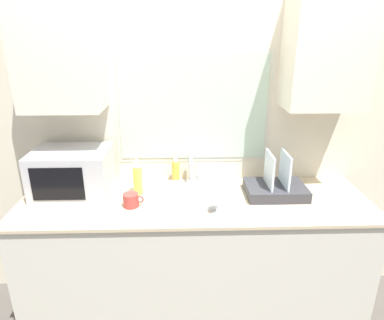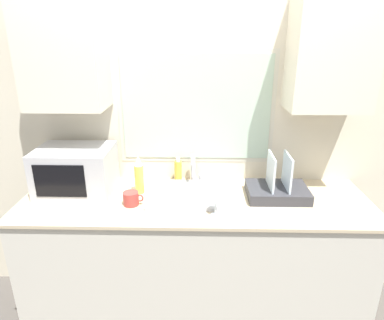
{
  "view_description": "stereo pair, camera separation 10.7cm",
  "coord_description": "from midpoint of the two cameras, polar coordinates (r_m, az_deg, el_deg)",
  "views": [
    {
      "loc": [
        -0.08,
        -1.63,
        1.91
      ],
      "look_at": [
        -0.02,
        0.3,
        1.19
      ],
      "focal_mm": 32.0,
      "sensor_mm": 36.0,
      "label": 1
    },
    {
      "loc": [
        0.03,
        -1.63,
        1.91
      ],
      "look_at": [
        -0.02,
        0.3,
        1.19
      ],
      "focal_mm": 32.0,
      "sensor_mm": 36.0,
      "label": 2
    }
  ],
  "objects": [
    {
      "name": "soap_bottle",
      "position": [
        2.41,
        -1.06,
        -1.89
      ],
      "size": [
        0.05,
        0.05,
        0.19
      ],
      "color": "gold",
      "rests_on": "countertop"
    },
    {
      "name": "spray_bottle",
      "position": [
        2.26,
        -7.49,
        -2.54
      ],
      "size": [
        0.06,
        0.06,
        0.26
      ],
      "color": "#D8CC4C",
      "rests_on": "countertop"
    },
    {
      "name": "countertop",
      "position": [
        2.45,
        1.81,
        -16.09
      ],
      "size": [
        2.23,
        0.7,
        0.91
      ],
      "color": "beige",
      "rests_on": "ground_plane"
    },
    {
      "name": "sink_basin",
      "position": [
        2.24,
        1.43,
        -5.75
      ],
      "size": [
        0.56,
        0.4,
        0.03
      ],
      "color": "#B2B2B7",
      "rests_on": "countertop"
    },
    {
      "name": "dish_rack",
      "position": [
        2.29,
        15.35,
        -4.74
      ],
      "size": [
        0.39,
        0.28,
        0.29
      ],
      "color": "#333338",
      "rests_on": "countertop"
    },
    {
      "name": "wall_back",
      "position": [
        2.36,
        2.02,
        7.59
      ],
      "size": [
        6.0,
        0.38,
        2.6
      ],
      "color": "beige",
      "rests_on": "ground_plane"
    },
    {
      "name": "wine_glass",
      "position": [
        1.97,
        5.56,
        -5.72
      ],
      "size": [
        0.06,
        0.06,
        0.18
      ],
      "color": "silver",
      "rests_on": "countertop"
    },
    {
      "name": "microwave",
      "position": [
        2.37,
        -17.59,
        -1.62
      ],
      "size": [
        0.48,
        0.37,
        0.3
      ],
      "color": "#B2B2B7",
      "rests_on": "countertop"
    },
    {
      "name": "faucet",
      "position": [
        2.39,
        1.58,
        -1.25
      ],
      "size": [
        0.08,
        0.14,
        0.21
      ],
      "color": "#B7B7BC",
      "rests_on": "countertop"
    },
    {
      "name": "mug_near_sink",
      "position": [
        2.14,
        -8.68,
        -6.39
      ],
      "size": [
        0.13,
        0.1,
        0.09
      ],
      "color": "#A53833",
      "rests_on": "countertop"
    }
  ]
}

